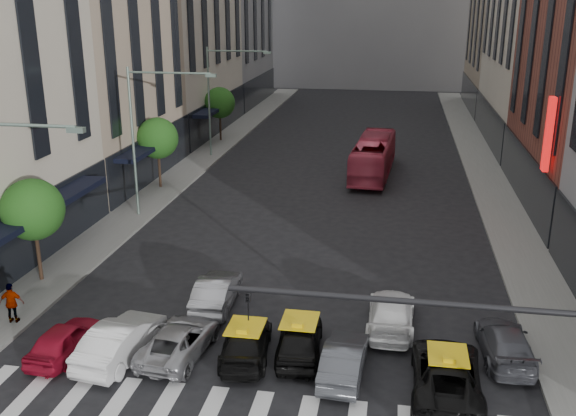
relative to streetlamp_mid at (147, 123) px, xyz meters
The scene contains 22 objects.
sidewalk_left 11.67m from the streetlamp_mid, 98.29° to the left, with size 3.00×96.00×0.15m, color slate.
sidewalk_right 24.46m from the streetlamp_mid, 24.90° to the left, with size 3.00×96.00×0.15m, color slate.
building_left_b 12.23m from the streetlamp_mid, 131.01° to the left, with size 8.00×16.00×24.00m, color tan.
tree_near 10.40m from the streetlamp_mid, 99.96° to the right, with size 2.88×2.88×4.95m.
tree_mid 6.65m from the streetlamp_mid, 106.32° to the left, with size 2.88×2.88×4.95m.
tree_far 22.18m from the streetlamp_mid, 94.56° to the left, with size 2.88×2.88×4.95m.
streetlamp_mid is the anchor object (origin of this frame).
streetlamp_far 16.00m from the streetlamp_mid, 90.00° to the left, with size 5.38×0.25×9.00m.
traffic_signal 27.53m from the streetlamp_mid, 49.82° to the right, with size 10.10×0.20×6.00m.
liberty_sign 22.64m from the streetlamp_mid, ahead, with size 0.30×0.70×4.00m.
car_red 16.97m from the streetlamp_mid, 80.57° to the right, with size 1.52×3.78×1.29m, color maroon.
car_white_front 17.27m from the streetlamp_mid, 72.92° to the right, with size 1.59×4.56×1.50m, color silver.
car_silver 17.48m from the streetlamp_mid, 65.50° to the right, with size 2.04×4.43×1.23m, color #96969B.
taxi_left 18.40m from the streetlamp_mid, 57.61° to the right, with size 1.75×4.31×1.25m, color black.
taxi_center 19.09m from the streetlamp_mid, 51.61° to the right, with size 1.68×4.18×1.42m, color black.
car_grey_mid 21.03m from the streetlamp_mid, 49.61° to the right, with size 1.39×3.99×1.32m, color #3C3F44.
taxi_right 23.66m from the streetlamp_mid, 43.49° to the right, with size 2.33×5.06×1.41m, color black.
car_grey_curb 23.84m from the streetlamp_mid, 34.95° to the right, with size 1.79×4.41×1.28m, color #494A51.
car_row2_left 14.13m from the streetlamp_mid, 56.80° to the right, with size 1.50×4.30×1.42m, color gray.
car_row2_right 19.55m from the streetlamp_mid, 38.30° to the right, with size 1.89×4.64×1.35m, color white.
bus 18.31m from the streetlamp_mid, 43.07° to the left, with size 2.49×10.62×2.96m, color #C03851.
pedestrian_far 14.96m from the streetlamp_mid, 92.50° to the right, with size 1.02×0.42×1.73m, color gray.
Camera 1 is at (4.58, -15.65, 12.96)m, focal length 40.00 mm.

